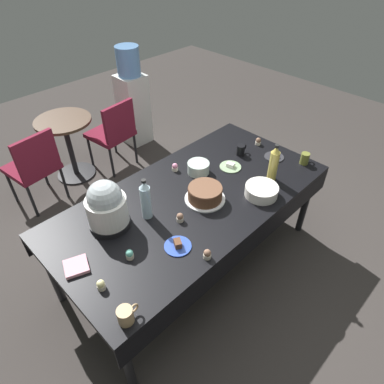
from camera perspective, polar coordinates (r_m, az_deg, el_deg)
ground at (r=3.11m, az=-0.00°, el=-11.41°), size 9.00×9.00×0.00m
potluck_table at (r=2.61m, az=-0.00°, el=-1.89°), size 2.20×1.10×0.75m
frosted_layer_cake at (r=2.52m, az=2.21°, el=-0.29°), size 0.31×0.31×0.12m
slow_cooker at (r=2.31m, az=-14.20°, el=-2.35°), size 0.28×0.28×0.37m
glass_salad_bowl at (r=2.79m, az=1.08°, el=4.12°), size 0.18×0.18×0.09m
ceramic_snack_bowl at (r=2.61m, az=11.62°, el=0.19°), size 0.25×0.25×0.08m
dessert_plate_sage at (r=2.89m, az=6.49°, el=4.33°), size 0.18×0.18×0.04m
dessert_plate_cobalt at (r=2.21m, az=-2.41°, el=-8.96°), size 0.18×0.18×0.05m
dessert_plate_charcoal at (r=3.08m, az=13.68°, el=5.85°), size 0.17×0.17×0.04m
cupcake_rose at (r=2.07m, az=-15.09°, el=-14.88°), size 0.05×0.05×0.07m
cupcake_mint at (r=2.83m, az=-2.89°, el=4.20°), size 0.05×0.05×0.07m
cupcake_cocoa at (r=2.17m, az=-10.47°, el=-10.31°), size 0.05×0.05×0.07m
cupcake_vanilla at (r=3.23m, az=11.09°, el=8.37°), size 0.05×0.05×0.07m
cupcake_berry at (r=2.36m, az=-2.02°, el=-4.31°), size 0.05×0.05×0.07m
cupcake_lemon at (r=2.14m, az=2.59°, el=-10.42°), size 0.05×0.05×0.07m
soda_bottle_water at (r=2.34m, az=-7.79°, el=-1.32°), size 0.07×0.07×0.32m
soda_bottle_ginger_ale at (r=2.73m, az=13.60°, el=4.65°), size 0.07×0.07×0.32m
coffee_mug_black at (r=3.05m, az=8.23°, el=7.05°), size 0.12×0.07×0.10m
coffee_mug_olive at (r=3.06m, az=18.50°, el=5.42°), size 0.12×0.07×0.10m
coffee_mug_tan at (r=1.91m, az=-11.09°, el=-19.71°), size 0.13×0.09×0.10m
paper_napkin_stack at (r=2.22m, az=-18.93°, el=-11.78°), size 0.18×0.18×0.02m
maroon_chair_left at (r=3.71m, az=-25.07°, el=4.21°), size 0.49×0.49×0.85m
maroon_chair_right at (r=4.03m, az=-13.06°, el=10.03°), size 0.49×0.49×0.85m
round_cafe_table at (r=4.02m, az=-20.28°, el=8.58°), size 0.60×0.60×0.72m
water_cooler at (r=4.50m, az=-9.97°, el=15.09°), size 0.32×0.32×1.24m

